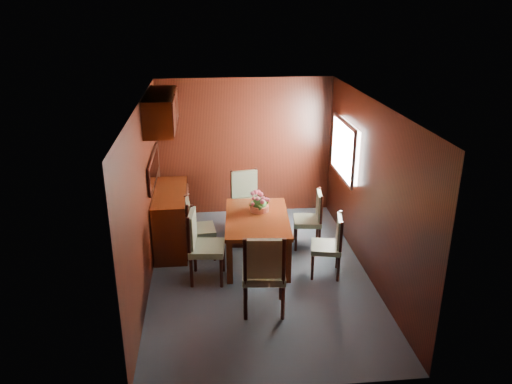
{
  "coord_description": "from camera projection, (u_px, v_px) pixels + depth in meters",
  "views": [
    {
      "loc": [
        -0.68,
        -6.1,
        3.59
      ],
      "look_at": [
        0.0,
        0.46,
        1.05
      ],
      "focal_mm": 35.0,
      "sensor_mm": 36.0,
      "label": 1
    }
  ],
  "objects": [
    {
      "name": "chair_right_far",
      "position": [
        312.0,
        216.0,
        7.64
      ],
      "size": [
        0.46,
        0.48,
        0.9
      ],
      "rotation": [
        0.0,
        0.0,
        1.44
      ],
      "color": "black",
      "rests_on": "ground"
    },
    {
      "name": "room_shell",
      "position": [
        249.0,
        156.0,
        6.74
      ],
      "size": [
        3.06,
        4.52,
        2.41
      ],
      "color": "black",
      "rests_on": "ground"
    },
    {
      "name": "chair_left_far",
      "position": [
        196.0,
        225.0,
        7.32
      ],
      "size": [
        0.46,
        0.47,
        0.92
      ],
      "rotation": [
        0.0,
        0.0,
        -1.47
      ],
      "color": "black",
      "rests_on": "ground"
    },
    {
      "name": "chair_left_near",
      "position": [
        201.0,
        242.0,
        6.68
      ],
      "size": [
        0.51,
        0.53,
        1.02
      ],
      "rotation": [
        0.0,
        0.0,
        -1.67
      ],
      "color": "black",
      "rests_on": "ground"
    },
    {
      "name": "ground",
      "position": [
        259.0,
        273.0,
        7.02
      ],
      "size": [
        4.5,
        4.5,
        0.0
      ],
      "primitive_type": "plane",
      "color": "#3B4751",
      "rests_on": "ground"
    },
    {
      "name": "chair_right_near",
      "position": [
        331.0,
        242.0,
        6.83
      ],
      "size": [
        0.48,
        0.5,
        0.89
      ],
      "rotation": [
        0.0,
        0.0,
        1.36
      ],
      "color": "black",
      "rests_on": "ground"
    },
    {
      "name": "sideboard",
      "position": [
        172.0,
        219.0,
        7.67
      ],
      "size": [
        0.48,
        1.4,
        0.9
      ],
      "primitive_type": "cube",
      "color": "#351306",
      "rests_on": "ground"
    },
    {
      "name": "dining_table",
      "position": [
        257.0,
        223.0,
        7.21
      ],
      "size": [
        1.0,
        1.5,
        0.68
      ],
      "rotation": [
        0.0,
        0.0,
        -0.07
      ],
      "color": "#351306",
      "rests_on": "ground"
    },
    {
      "name": "flower_centerpiece",
      "position": [
        260.0,
        202.0,
        7.34
      ],
      "size": [
        0.3,
        0.3,
        0.3
      ],
      "color": "#AF5035",
      "rests_on": "dining_table"
    },
    {
      "name": "chair_foot",
      "position": [
        246.0,
        197.0,
        8.2
      ],
      "size": [
        0.56,
        0.54,
        1.01
      ],
      "rotation": [
        0.0,
        0.0,
        3.33
      ],
      "color": "black",
      "rests_on": "ground"
    },
    {
      "name": "chair_head",
      "position": [
        264.0,
        270.0,
        5.92
      ],
      "size": [
        0.56,
        0.54,
        1.08
      ],
      "rotation": [
        0.0,
        0.0,
        -0.09
      ],
      "color": "black",
      "rests_on": "ground"
    }
  ]
}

